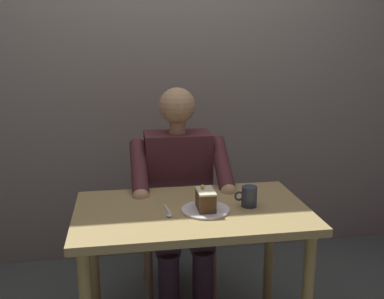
% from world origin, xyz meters
% --- Properties ---
extents(cafe_rear_panel, '(6.40, 0.12, 3.00)m').
position_xyz_m(cafe_rear_panel, '(0.00, -1.10, 1.50)').
color(cafe_rear_panel, gray).
rests_on(cafe_rear_panel, ground).
extents(dining_table, '(1.05, 0.62, 0.74)m').
position_xyz_m(dining_table, '(0.00, 0.00, 0.64)').
color(dining_table, '#A08A53').
rests_on(dining_table, ground).
extents(chair, '(0.42, 0.42, 0.91)m').
position_xyz_m(chair, '(0.00, -0.59, 0.50)').
color(chair, '#9D835C').
rests_on(chair, ground).
extents(seated_person, '(0.53, 0.58, 1.23)m').
position_xyz_m(seated_person, '(0.00, -0.42, 0.64)').
color(seated_person, '#4D2529').
rests_on(seated_person, ground).
extents(dessert_plate, '(0.21, 0.21, 0.01)m').
position_xyz_m(dessert_plate, '(-0.06, 0.04, 0.74)').
color(dessert_plate, white).
rests_on(dessert_plate, dining_table).
extents(cake_slice, '(0.07, 0.13, 0.11)m').
position_xyz_m(cake_slice, '(-0.06, 0.04, 0.79)').
color(cake_slice, '#52371E').
rests_on(cake_slice, dessert_plate).
extents(coffee_cup, '(0.11, 0.07, 0.09)m').
position_xyz_m(coffee_cup, '(-0.26, 0.01, 0.79)').
color(coffee_cup, '#2E3546').
rests_on(coffee_cup, dining_table).
extents(dessert_spoon, '(0.03, 0.14, 0.01)m').
position_xyz_m(dessert_spoon, '(0.11, 0.04, 0.74)').
color(dessert_spoon, silver).
rests_on(dessert_spoon, dining_table).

